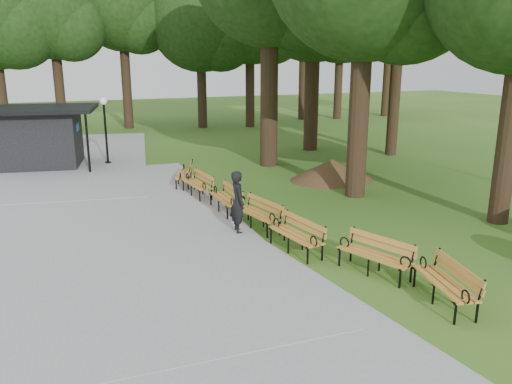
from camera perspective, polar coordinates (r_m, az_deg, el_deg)
name	(u,v)px	position (r m, az deg, el deg)	size (l,w,h in m)	color
ground	(267,239)	(14.02, 1.25, -5.24)	(100.00, 100.00, 0.00)	#36641C
path	(104,223)	(15.84, -16.67, -3.37)	(12.00, 38.00, 0.06)	#959598
person	(238,202)	(14.22, -2.03, -1.16)	(0.65, 0.43, 1.79)	black
kiosk	(40,137)	(24.95, -23.04, 5.70)	(4.31, 3.75, 2.70)	black
lamp_post	(105,116)	(24.41, -16.62, 8.12)	(0.32, 0.32, 3.06)	black
dirt_mound	(332,170)	(20.76, 8.52, 2.50)	(2.91, 2.91, 0.86)	#47301C
bench_0	(445,283)	(11.00, 20.40, -9.57)	(1.90, 0.64, 0.88)	#C1812C
bench_1	(374,256)	(11.98, 13.15, -6.98)	(1.90, 0.64, 0.88)	#C1812C
bench_2	(296,235)	(12.99, 4.46, -4.87)	(1.90, 0.64, 0.88)	#C1812C
bench_3	(257,214)	(14.69, 0.14, -2.47)	(1.90, 0.64, 0.88)	#C1812C
bench_4	(225,199)	(16.26, -3.49, -0.77)	(1.90, 0.64, 0.88)	#C1812C
bench_5	(197,184)	(18.23, -6.65, 0.87)	(1.90, 0.64, 0.88)	#C1812C
bench_6	(184,174)	(19.89, -8.12, 2.00)	(1.90, 0.64, 0.88)	#C1812C
lawn_tree_5	(401,0)	(26.66, 15.97, 20.03)	(5.21, 5.21, 10.13)	black
tree_backdrop	(224,11)	(37.32, -3.60, 19.61)	(36.29, 9.77, 15.83)	black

